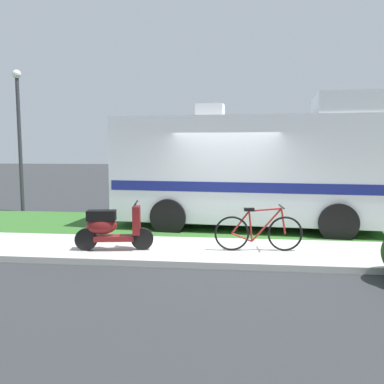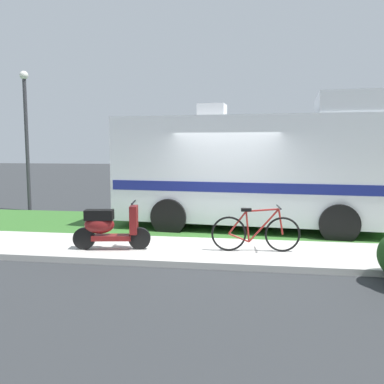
{
  "view_description": "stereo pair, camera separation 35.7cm",
  "coord_description": "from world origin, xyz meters",
  "views": [
    {
      "loc": [
        0.31,
        -9.28,
        2.18
      ],
      "look_at": [
        -0.78,
        0.3,
        1.1
      ],
      "focal_mm": 38.36,
      "sensor_mm": 36.0,
      "label": 1
    },
    {
      "loc": [
        0.66,
        -9.24,
        2.18
      ],
      "look_at": [
        -0.78,
        0.3,
        1.1
      ],
      "focal_mm": 38.36,
      "sensor_mm": 36.0,
      "label": 2
    }
  ],
  "objects": [
    {
      "name": "grass_strip",
      "position": [
        0.0,
        1.5,
        0.04
      ],
      "size": [
        24.0,
        3.4,
        0.08
      ],
      "color": "#336628",
      "rests_on": "ground"
    },
    {
      "name": "street_lamp_post",
      "position": [
        -6.87,
        3.6,
        2.79
      ],
      "size": [
        0.28,
        0.28,
        4.64
      ],
      "color": "#333338",
      "rests_on": "ground"
    },
    {
      "name": "pickup_truck_far",
      "position": [
        1.67,
        8.88,
        0.96
      ],
      "size": [
        5.48,
        2.38,
        1.8
      ],
      "color": "#1E2328",
      "rests_on": "ground"
    },
    {
      "name": "bicycle",
      "position": [
        0.72,
        -1.25,
        0.51
      ],
      "size": [
        1.73,
        0.52,
        0.9
      ],
      "color": "black",
      "rests_on": "ground"
    },
    {
      "name": "sidewalk",
      "position": [
        0.0,
        -1.2,
        0.06
      ],
      "size": [
        24.0,
        2.0,
        0.12
      ],
      "color": "beige",
      "rests_on": "ground"
    },
    {
      "name": "motorhome_rv",
      "position": [
        0.69,
        1.51,
        1.62
      ],
      "size": [
        6.98,
        2.93,
        3.41
      ],
      "color": "silver",
      "rests_on": "ground"
    },
    {
      "name": "ground_plane",
      "position": [
        0.0,
        0.0,
        0.0
      ],
      "size": [
        80.0,
        80.0,
        0.0
      ],
      "primitive_type": "plane",
      "color": "#2D3033"
    },
    {
      "name": "scooter",
      "position": [
        -2.19,
        -1.52,
        0.58
      ],
      "size": [
        1.55,
        0.56,
        0.97
      ],
      "color": "black",
      "rests_on": "ground"
    }
  ]
}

